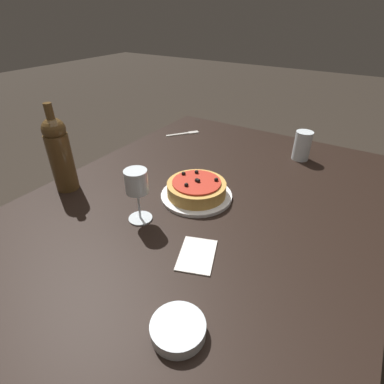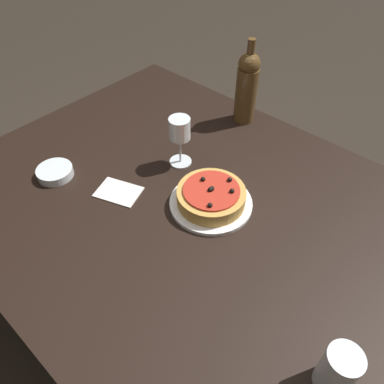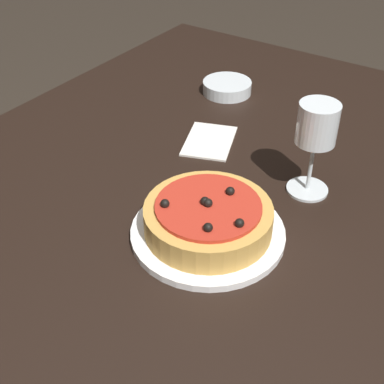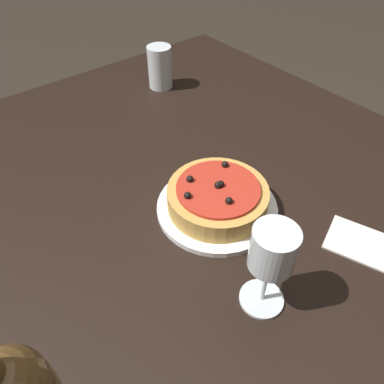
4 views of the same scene
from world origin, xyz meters
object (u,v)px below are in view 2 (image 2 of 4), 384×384
(wine_glass, at_px, (180,132))
(wine_bottle, at_px, (247,86))
(side_bowl, at_px, (55,172))
(dinner_plate, at_px, (211,203))
(water_cup, at_px, (338,370))
(dining_table, at_px, (196,224))
(pizza, at_px, (211,196))

(wine_glass, relative_size, wine_bottle, 0.55)
(wine_glass, relative_size, side_bowl, 1.50)
(dinner_plate, xyz_separation_m, wine_glass, (0.20, -0.08, 0.12))
(dinner_plate, relative_size, water_cup, 2.00)
(dining_table, relative_size, side_bowl, 13.31)
(dining_table, xyz_separation_m, side_bowl, (0.42, 0.19, 0.09))
(wine_bottle, bearing_deg, side_bowl, 68.92)
(wine_bottle, relative_size, side_bowl, 2.71)
(side_bowl, bearing_deg, water_cup, -178.98)
(pizza, height_order, wine_glass, wine_glass)
(water_cup, bearing_deg, wine_glass, -23.23)
(wine_glass, relative_size, water_cup, 1.39)
(pizza, relative_size, wine_glass, 1.18)
(dinner_plate, bearing_deg, wine_glass, -22.15)
(dining_table, height_order, water_cup, water_cup)
(dinner_plate, distance_m, wine_bottle, 0.48)
(dining_table, bearing_deg, wine_bottle, -69.64)
(dinner_plate, bearing_deg, dining_table, 56.29)
(wine_bottle, xyz_separation_m, side_bowl, (0.25, 0.65, -0.12))
(water_cup, height_order, side_bowl, water_cup)
(pizza, bearing_deg, wine_bottle, -65.24)
(water_cup, relative_size, side_bowl, 1.08)
(dining_table, height_order, side_bowl, side_bowl)
(wine_bottle, bearing_deg, dinner_plate, 114.75)
(wine_bottle, relative_size, water_cup, 2.51)
(dining_table, relative_size, pizza, 7.52)
(wine_glass, height_order, side_bowl, wine_glass)
(dining_table, xyz_separation_m, dinner_plate, (-0.02, -0.04, 0.08))
(dining_table, xyz_separation_m, wine_bottle, (0.17, -0.45, 0.21))
(wine_bottle, bearing_deg, wine_glass, 89.47)
(pizza, xyz_separation_m, wine_bottle, (0.19, -0.42, 0.10))
(pizza, bearing_deg, water_cup, 156.34)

